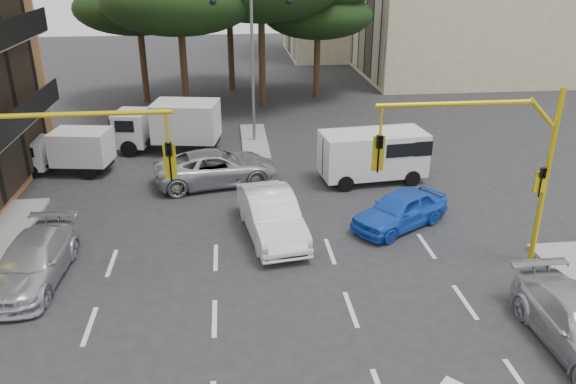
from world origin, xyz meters
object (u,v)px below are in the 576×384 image
(signal_mast_left, at_px, (38,174))
(car_silver_cross_a, at_px, (216,167))
(car_blue_compact, at_px, (400,209))
(box_truck_a, at_px, (66,152))
(car_white_hatch, at_px, (271,215))
(box_truck_b, at_px, (168,127))
(car_silver_wagon, at_px, (32,262))
(signal_mast_right, at_px, (496,157))
(street_lamp_center, at_px, (252,42))
(van_white, at_px, (373,156))

(signal_mast_left, height_order, car_silver_cross_a, signal_mast_left)
(car_blue_compact, xyz_separation_m, box_truck_a, (-13.97, 7.19, 0.34))
(car_white_hatch, bearing_deg, box_truck_b, 105.55)
(car_white_hatch, xyz_separation_m, box_truck_b, (-4.55, 10.06, 0.50))
(car_white_hatch, relative_size, car_silver_wagon, 1.05)
(signal_mast_right, height_order, signal_mast_left, same)
(box_truck_a, height_order, box_truck_b, box_truck_b)
(signal_mast_left, height_order, street_lamp_center, street_lamp_center)
(signal_mast_left, bearing_deg, box_truck_b, 79.96)
(street_lamp_center, distance_m, car_blue_compact, 12.83)
(van_white, bearing_deg, car_white_hatch, -51.22)
(car_silver_cross_a, bearing_deg, box_truck_b, 16.79)
(car_blue_compact, xyz_separation_m, van_white, (0.09, 4.73, 0.46))
(street_lamp_center, bearing_deg, car_blue_compact, -65.37)
(street_lamp_center, height_order, car_white_hatch, street_lamp_center)
(car_white_hatch, xyz_separation_m, van_white, (5.01, 4.94, 0.35))
(car_silver_wagon, bearing_deg, van_white, 32.78)
(car_silver_wagon, xyz_separation_m, box_truck_b, (3.22, 12.35, 0.64))
(signal_mast_left, height_order, box_truck_a, signal_mast_left)
(car_silver_cross_a, distance_m, box_truck_b, 5.37)
(car_silver_cross_a, bearing_deg, van_white, -104.38)
(car_silver_cross_a, bearing_deg, signal_mast_left, 138.79)
(box_truck_b, bearing_deg, van_white, -108.33)
(car_white_hatch, height_order, box_truck_a, box_truck_a)
(car_silver_wagon, bearing_deg, signal_mast_left, -32.49)
(car_silver_cross_a, bearing_deg, car_white_hatch, -170.13)
(street_lamp_center, bearing_deg, car_silver_cross_a, -109.29)
(signal_mast_right, xyz_separation_m, car_blue_compact, (-1.83, 3.16, -3.18))
(van_white, xyz_separation_m, box_truck_a, (-14.06, 2.46, -0.12))
(box_truck_a, bearing_deg, van_white, -90.84)
(signal_mast_left, relative_size, car_blue_compact, 1.45)
(signal_mast_right, bearing_deg, car_blue_compact, 120.07)
(car_silver_cross_a, bearing_deg, car_blue_compact, -137.49)
(signal_mast_right, relative_size, car_silver_wagon, 1.26)
(box_truck_b, bearing_deg, car_white_hatch, -145.83)
(car_silver_cross_a, height_order, box_truck_a, box_truck_a)
(signal_mast_left, bearing_deg, van_white, 33.63)
(box_truck_b, bearing_deg, car_blue_compact, -126.29)
(van_white, distance_m, box_truck_b, 10.85)
(car_white_hatch, bearing_deg, van_white, 35.81)
(street_lamp_center, distance_m, box_truck_a, 10.66)
(car_silver_wagon, bearing_deg, car_silver_cross_a, 56.43)
(car_white_hatch, bearing_deg, signal_mast_left, -165.49)
(van_white, distance_m, box_truck_a, 14.28)
(car_white_hatch, relative_size, van_white, 1.07)
(car_blue_compact, xyz_separation_m, box_truck_b, (-9.47, 9.85, 0.62))
(signal_mast_right, bearing_deg, box_truck_b, 130.98)
(car_silver_wagon, bearing_deg, box_truck_b, 78.67)
(van_white, bearing_deg, car_blue_compact, -6.89)
(car_silver_wagon, distance_m, box_truck_b, 12.78)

